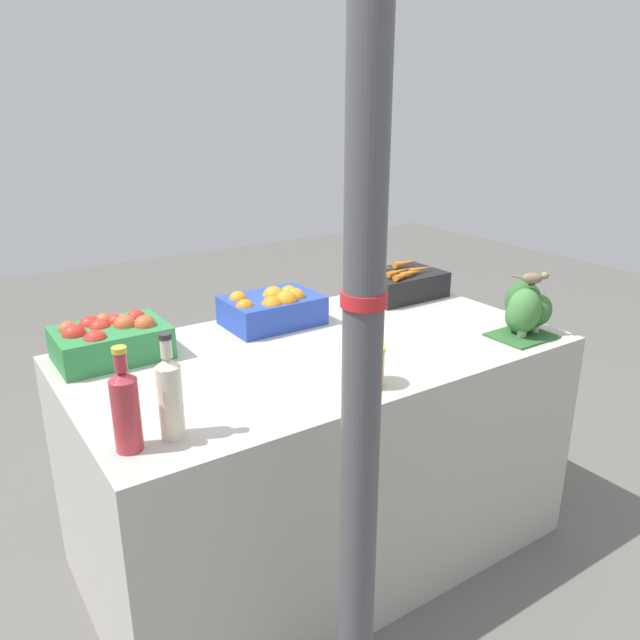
{
  "coord_description": "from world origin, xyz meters",
  "views": [
    {
      "loc": [
        -1.14,
        -1.69,
        1.65
      ],
      "look_at": [
        0.0,
        0.0,
        0.94
      ],
      "focal_mm": 35.0,
      "sensor_mm": 36.0,
      "label": 1
    }
  ],
  "objects": [
    {
      "name": "ground_plane",
      "position": [
        0.0,
        0.0,
        0.0
      ],
      "size": [
        10.0,
        10.0,
        0.0
      ],
      "primitive_type": "plane",
      "color": "#605E59"
    },
    {
      "name": "market_table",
      "position": [
        0.0,
        0.0,
        0.42
      ],
      "size": [
        1.72,
        0.93,
        0.84
      ],
      "primitive_type": "cube",
      "color": "#B7B2A8",
      "rests_on": "ground_plane"
    },
    {
      "name": "support_pole",
      "position": [
        -0.4,
        -0.75,
        1.16
      ],
      "size": [
        0.1,
        0.1,
        2.32
      ],
      "color": "#4C4C51",
      "rests_on": "ground_plane"
    },
    {
      "name": "apple_crate",
      "position": [
        -0.64,
        0.31,
        0.91
      ],
      "size": [
        0.36,
        0.25,
        0.15
      ],
      "color": "#2D8442",
      "rests_on": "market_table"
    },
    {
      "name": "orange_crate",
      "position": [
        -0.02,
        0.29,
        0.91
      ],
      "size": [
        0.36,
        0.25,
        0.15
      ],
      "color": "#2847B7",
      "rests_on": "market_table"
    },
    {
      "name": "carrot_crate",
      "position": [
        0.63,
        0.3,
        0.9
      ],
      "size": [
        0.36,
        0.25,
        0.14
      ],
      "color": "black",
      "rests_on": "market_table"
    },
    {
      "name": "broccoli_pile",
      "position": [
        0.7,
        -0.31,
        0.93
      ],
      "size": [
        0.23,
        0.2,
        0.2
      ],
      "color": "#2D602D",
      "rests_on": "market_table"
    },
    {
      "name": "juice_bottle_ruby",
      "position": [
        -0.77,
        -0.31,
        0.95
      ],
      "size": [
        0.07,
        0.07,
        0.27
      ],
      "color": "#B2333D",
      "rests_on": "market_table"
    },
    {
      "name": "juice_bottle_cloudy",
      "position": [
        -0.66,
        -0.31,
        0.96
      ],
      "size": [
        0.06,
        0.06,
        0.28
      ],
      "color": "beige",
      "rests_on": "market_table"
    },
    {
      "name": "pickle_jar",
      "position": [
        -0.06,
        -0.34,
        0.9
      ],
      "size": [
        0.11,
        0.11,
        0.13
      ],
      "color": "#DBBC56",
      "rests_on": "market_table"
    },
    {
      "name": "sparrow_bird",
      "position": [
        0.69,
        -0.34,
        1.06
      ],
      "size": [
        0.11,
        0.1,
        0.05
      ],
      "rotation": [
        0.0,
        0.0,
        -0.71
      ],
      "color": "#4C3D2D",
      "rests_on": "broccoli_pile"
    }
  ]
}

